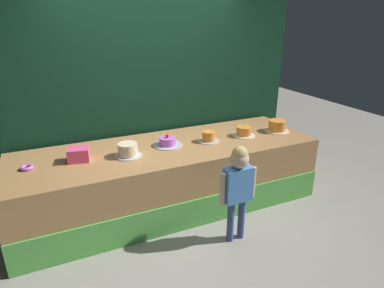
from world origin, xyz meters
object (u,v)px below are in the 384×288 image
Objects in this scene: pink_box at (79,154)px; cake_far_right at (277,126)px; cake_left at (168,142)px; donut at (27,168)px; cake_right at (244,132)px; cake_center at (209,137)px; cake_far_left at (128,150)px; child_figure at (238,181)px.

pink_box is 2.53m from cake_far_right.
cake_left is 1.07× the size of cake_far_right.
pink_box is at bearing 0.37° from donut.
pink_box is 1.01m from cake_left.
donut is 0.40× the size of cake_far_right.
cake_right reaches higher than pink_box.
donut is at bearing 178.64° from cake_right.
pink_box is at bearing 177.93° from cake_center.
cake_far_left is 1.04× the size of cake_right.
pink_box is 0.51m from cake_far_left.
cake_far_right is (1.51, -0.11, 0.03)m from cake_left.
donut is 2.02m from cake_center.
cake_left is at bearing 1.37° from pink_box.
cake_far_left is 1.52m from cake_right.
cake_far_left is 1.01m from cake_center.
cake_right reaches higher than donut.
cake_center is 0.83× the size of cake_far_right.
cake_far_left reaches higher than cake_center.
cake_far_left is at bearing -10.31° from pink_box.
donut is at bearing 178.38° from cake_far_right.
cake_center is (0.50, -0.08, 0.01)m from cake_left.
cake_right is at bearing 177.09° from cake_far_right.
cake_left is 1.52m from cake_far_right.
donut is 2.53m from cake_right.
cake_far_right is (0.50, -0.03, 0.01)m from cake_right.
pink_box is 0.74× the size of cake_right.
cake_left is 1.01m from cake_right.
cake_far_right is (1.14, 0.86, 0.17)m from child_figure.
pink_box is 0.72× the size of cake_far_left.
child_figure is 3.53× the size of cake_far_left.
donut is 0.48× the size of cake_center.
cake_center is at bearing -2.07° from pink_box.
cake_center is at bearing 179.06° from cake_right.
cake_center is (1.51, -0.05, -0.02)m from pink_box.
pink_box reaches higher than cake_left.
child_figure is 8.20× the size of donut.
child_figure is 1.44m from cake_far_right.
cake_center is at bearing 81.93° from child_figure.
cake_left is at bearing 175.06° from cake_right.
cake_left is at bearing 1.03° from donut.
cake_right is (0.63, 0.89, 0.15)m from child_figure.
cake_left is at bearing 12.93° from cake_far_left.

